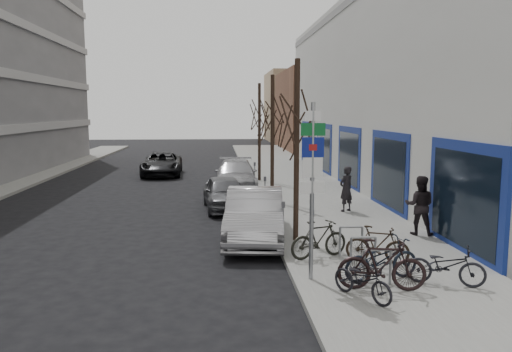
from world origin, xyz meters
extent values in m
plane|color=black|center=(0.00, 0.00, 0.00)|extent=(120.00, 120.00, 0.00)
cube|color=slate|center=(4.50, 10.00, 0.07)|extent=(5.00, 70.00, 0.15)
cube|color=brown|center=(13.00, 40.00, 4.00)|extent=(12.00, 14.00, 8.00)
cube|color=#937A5B|center=(13.50, 55.00, 4.50)|extent=(13.00, 12.00, 9.00)
cylinder|color=gray|center=(2.40, 0.00, 2.10)|extent=(0.10, 0.10, 4.20)
cube|color=white|center=(2.40, -0.03, 3.90)|extent=(0.35, 0.03, 0.22)
cube|color=#0C5926|center=(2.40, -0.03, 3.60)|extent=(0.55, 0.03, 0.28)
cube|color=navy|center=(2.40, -0.03, 3.20)|extent=(0.50, 0.03, 0.45)
cube|color=maroon|center=(2.40, -0.04, 3.20)|extent=(0.18, 0.02, 0.14)
cube|color=white|center=(2.40, -0.03, 2.75)|extent=(0.45, 0.03, 0.45)
cube|color=white|center=(2.40, -0.03, 2.30)|extent=(0.55, 0.03, 0.28)
cylinder|color=gray|center=(3.50, -0.50, 0.55)|extent=(0.06, 0.06, 0.80)
cylinder|color=gray|center=(4.10, -0.50, 0.55)|extent=(0.06, 0.06, 0.80)
cylinder|color=gray|center=(3.80, -0.50, 0.95)|extent=(0.60, 0.06, 0.06)
cylinder|color=gray|center=(3.50, 0.60, 0.55)|extent=(0.06, 0.06, 0.80)
cylinder|color=gray|center=(4.10, 0.60, 0.55)|extent=(0.06, 0.06, 0.80)
cylinder|color=gray|center=(3.80, 0.60, 0.95)|extent=(0.60, 0.06, 0.06)
cylinder|color=gray|center=(3.50, 1.70, 0.55)|extent=(0.06, 0.06, 0.80)
cylinder|color=gray|center=(4.10, 1.70, 0.55)|extent=(0.06, 0.06, 0.80)
cylinder|color=gray|center=(3.80, 1.70, 0.95)|extent=(0.60, 0.06, 0.06)
cylinder|color=black|center=(2.60, 3.50, 2.75)|extent=(0.16, 0.16, 5.50)
cylinder|color=black|center=(2.60, 10.00, 2.75)|extent=(0.16, 0.16, 5.50)
cylinder|color=black|center=(2.60, 16.50, 2.75)|extent=(0.16, 0.16, 5.50)
cylinder|color=gray|center=(2.15, 3.00, 0.70)|extent=(0.05, 0.05, 1.10)
cube|color=#3F3F44|center=(2.15, 3.00, 1.33)|extent=(0.10, 0.08, 0.18)
cylinder|color=gray|center=(2.15, 8.50, 0.70)|extent=(0.05, 0.05, 1.10)
cube|color=#3F3F44|center=(2.15, 8.50, 1.33)|extent=(0.10, 0.08, 0.18)
cylinder|color=gray|center=(2.15, 14.00, 0.70)|extent=(0.05, 0.05, 1.10)
cube|color=#3F3F44|center=(2.15, 14.00, 1.33)|extent=(0.10, 0.08, 0.18)
imported|color=black|center=(3.23, -1.29, 0.62)|extent=(1.22, 1.55, 0.94)
imported|color=black|center=(3.78, -0.85, 0.73)|extent=(1.99, 0.92, 1.16)
imported|color=black|center=(4.00, -0.18, 0.72)|extent=(1.96, 1.00, 1.15)
imported|color=black|center=(2.92, 1.63, 0.67)|extent=(1.77, 1.06, 1.03)
imported|color=black|center=(5.31, -0.62, 0.67)|extent=(1.77, 1.13, 1.04)
imported|color=black|center=(4.31, 1.06, 0.64)|extent=(1.68, 1.06, 0.98)
imported|color=#ABABB0|center=(1.40, 4.05, 0.80)|extent=(2.15, 5.00, 1.60)
imported|color=#535459|center=(0.55, 9.13, 0.68)|extent=(1.96, 4.13, 1.36)
imported|color=#97979B|center=(1.21, 14.24, 0.75)|extent=(2.26, 5.21, 1.49)
imported|color=black|center=(-3.18, 20.28, 0.71)|extent=(2.54, 5.20, 1.42)
imported|color=black|center=(5.20, 7.62, 1.03)|extent=(0.76, 0.70, 1.75)
imported|color=black|center=(6.56, 3.87, 1.09)|extent=(0.82, 0.70, 1.88)
camera|label=1|loc=(0.28, -10.99, 4.01)|focal=35.00mm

